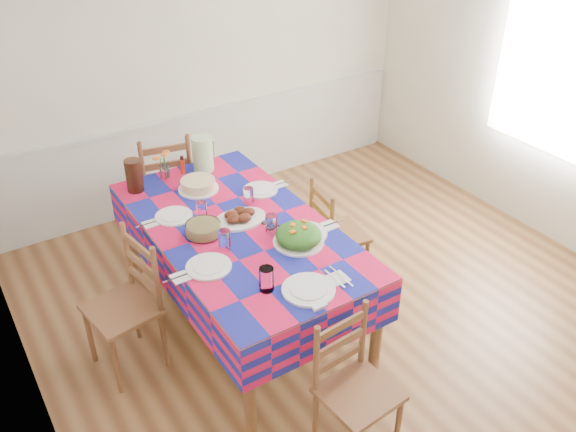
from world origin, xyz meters
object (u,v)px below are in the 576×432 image
at_px(chair_near, 354,389).
at_px(chair_far, 166,187).
at_px(dining_table, 239,237).
at_px(green_pitcher, 203,154).
at_px(meat_platter, 240,217).
at_px(chair_right, 335,235).
at_px(tea_pitcher, 134,176).
at_px(chair_left, 127,306).

relative_size(chair_near, chair_far, 0.89).
relative_size(dining_table, chair_near, 2.29).
bearing_deg(green_pitcher, dining_table, -100.56).
height_order(meat_platter, chair_right, same).
relative_size(tea_pitcher, chair_far, 0.25).
relative_size(dining_table, tea_pitcher, 8.31).
relative_size(chair_far, chair_right, 1.15).
relative_size(tea_pitcher, chair_right, 0.28).
bearing_deg(meat_platter, chair_far, 92.31).
height_order(dining_table, tea_pitcher, tea_pitcher).
height_order(green_pitcher, tea_pitcher, green_pitcher).
distance_m(tea_pitcher, chair_right, 1.66).
xyz_separation_m(green_pitcher, tea_pitcher, (-0.60, -0.03, -0.02)).
distance_m(dining_table, tea_pitcher, 1.01).
height_order(chair_left, chair_right, chair_left).
relative_size(meat_platter, green_pitcher, 1.35).
bearing_deg(chair_left, chair_far, 138.43).
relative_size(chair_near, chair_right, 1.03).
distance_m(chair_far, chair_left, 1.61).
height_order(meat_platter, chair_far, chair_far).
height_order(dining_table, chair_right, chair_right).
xyz_separation_m(green_pitcher, chair_far, (-0.18, 0.45, -0.47)).
distance_m(green_pitcher, tea_pitcher, 0.60).
relative_size(green_pitcher, chair_far, 0.28).
relative_size(dining_table, chair_far, 2.05).
xyz_separation_m(chair_far, chair_left, (-0.86, -1.36, -0.02)).
xyz_separation_m(chair_near, chair_far, (-0.01, 2.75, 0.06)).
relative_size(meat_platter, chair_far, 0.37).
distance_m(meat_platter, chair_left, 0.99).
bearing_deg(dining_table, chair_right, 0.40).
bearing_deg(tea_pitcher, meat_platter, -60.16).
xyz_separation_m(chair_near, chair_right, (0.88, 1.38, -0.01)).
bearing_deg(chair_right, meat_platter, 94.36).
bearing_deg(chair_near, green_pitcher, 80.95).
distance_m(chair_left, chair_right, 1.74).
xyz_separation_m(green_pitcher, chair_right, (0.70, -0.91, -0.54)).
bearing_deg(tea_pitcher, chair_right, -34.02).
bearing_deg(chair_left, green_pitcher, 121.82).
xyz_separation_m(tea_pitcher, chair_right, (1.30, -0.88, -0.52)).
xyz_separation_m(dining_table, chair_far, (-0.01, 1.37, -0.23)).
bearing_deg(chair_left, dining_table, 80.19).
bearing_deg(dining_table, meat_platter, 54.75).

